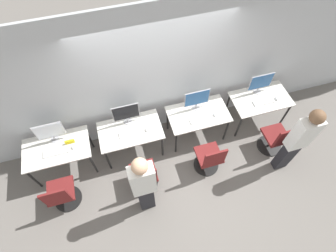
# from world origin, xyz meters

# --- Properties ---
(ground_plane) EXTENTS (20.00, 20.00, 0.00)m
(ground_plane) POSITION_xyz_m (0.00, 0.00, 0.00)
(ground_plane) COLOR slate
(wall_back) EXTENTS (12.00, 0.05, 2.80)m
(wall_back) POSITION_xyz_m (0.00, 0.80, 1.40)
(wall_back) COLOR #B7BCC1
(wall_back) RESTS_ON ground_plane
(desk_far_left) EXTENTS (1.14, 0.67, 0.71)m
(desk_far_left) POSITION_xyz_m (-1.96, 0.34, 0.63)
(desk_far_left) COLOR silver
(desk_far_left) RESTS_ON ground_plane
(monitor_far_left) EXTENTS (0.48, 0.15, 0.46)m
(monitor_far_left) POSITION_xyz_m (-1.96, 0.51, 0.97)
(monitor_far_left) COLOR #B2B2B7
(monitor_far_left) RESTS_ON desk_far_left
(keyboard_far_left) EXTENTS (0.43, 0.14, 0.02)m
(keyboard_far_left) POSITION_xyz_m (-1.96, 0.25, 0.72)
(keyboard_far_left) COLOR silver
(keyboard_far_left) RESTS_ON desk_far_left
(mouse_far_left) EXTENTS (0.06, 0.09, 0.03)m
(mouse_far_left) POSITION_xyz_m (-1.67, 0.26, 0.73)
(mouse_far_left) COLOR silver
(mouse_far_left) RESTS_ON desk_far_left
(office_chair_far_left) EXTENTS (0.48, 0.48, 0.90)m
(office_chair_far_left) POSITION_xyz_m (-2.01, -0.39, 0.37)
(office_chair_far_left) COLOR black
(office_chair_far_left) RESTS_ON ground_plane
(desk_left) EXTENTS (1.14, 0.67, 0.71)m
(desk_left) POSITION_xyz_m (-0.65, 0.34, 0.63)
(desk_left) COLOR silver
(desk_left) RESTS_ON ground_plane
(monitor_left) EXTENTS (0.48, 0.15, 0.46)m
(monitor_left) POSITION_xyz_m (-0.65, 0.53, 0.97)
(monitor_left) COLOR #B2B2B7
(monitor_left) RESTS_ON desk_left
(keyboard_left) EXTENTS (0.43, 0.14, 0.02)m
(keyboard_left) POSITION_xyz_m (-0.65, 0.27, 0.72)
(keyboard_left) COLOR silver
(keyboard_left) RESTS_ON desk_left
(mouse_left) EXTENTS (0.06, 0.09, 0.03)m
(mouse_left) POSITION_xyz_m (-0.37, 0.25, 0.73)
(mouse_left) COLOR silver
(mouse_left) RESTS_ON desk_left
(office_chair_left) EXTENTS (0.48, 0.48, 0.90)m
(office_chair_left) POSITION_xyz_m (-0.60, -0.46, 0.37)
(office_chair_left) COLOR black
(office_chair_left) RESTS_ON ground_plane
(person_left) EXTENTS (0.36, 0.23, 1.73)m
(person_left) POSITION_xyz_m (-0.66, -0.83, 0.96)
(person_left) COLOR #232328
(person_left) RESTS_ON ground_plane
(desk_right) EXTENTS (1.14, 0.67, 0.71)m
(desk_right) POSITION_xyz_m (0.65, 0.34, 0.63)
(desk_right) COLOR silver
(desk_right) RESTS_ON ground_plane
(monitor_right) EXTENTS (0.48, 0.15, 0.46)m
(monitor_right) POSITION_xyz_m (0.65, 0.48, 0.97)
(monitor_right) COLOR #B2B2B7
(monitor_right) RESTS_ON desk_right
(keyboard_right) EXTENTS (0.43, 0.14, 0.02)m
(keyboard_right) POSITION_xyz_m (0.65, 0.20, 0.72)
(keyboard_right) COLOR silver
(keyboard_right) RESTS_ON desk_right
(mouse_right) EXTENTS (0.06, 0.09, 0.03)m
(mouse_right) POSITION_xyz_m (0.93, 0.22, 0.73)
(mouse_right) COLOR silver
(mouse_right) RESTS_ON desk_right
(office_chair_right) EXTENTS (0.48, 0.48, 0.90)m
(office_chair_right) POSITION_xyz_m (0.61, -0.46, 0.37)
(office_chair_right) COLOR black
(office_chair_right) RESTS_ON ground_plane
(desk_far_right) EXTENTS (1.14, 0.67, 0.71)m
(desk_far_right) POSITION_xyz_m (1.96, 0.34, 0.63)
(desk_far_right) COLOR silver
(desk_far_right) RESTS_ON ground_plane
(monitor_far_right) EXTENTS (0.48, 0.15, 0.46)m
(monitor_far_right) POSITION_xyz_m (1.96, 0.52, 0.97)
(monitor_far_right) COLOR #B2B2B7
(monitor_far_right) RESTS_ON desk_far_right
(keyboard_far_right) EXTENTS (0.43, 0.14, 0.02)m
(keyboard_far_right) POSITION_xyz_m (1.96, 0.24, 0.72)
(keyboard_far_right) COLOR silver
(keyboard_far_right) RESTS_ON desk_far_right
(mouse_far_right) EXTENTS (0.06, 0.09, 0.03)m
(mouse_far_right) POSITION_xyz_m (2.23, 0.23, 0.73)
(mouse_far_right) COLOR silver
(mouse_far_right) RESTS_ON desk_far_right
(office_chair_far_right) EXTENTS (0.48, 0.48, 0.90)m
(office_chair_far_right) POSITION_xyz_m (1.99, -0.42, 0.37)
(office_chair_far_right) COLOR black
(office_chair_far_right) RESTS_ON ground_plane
(person_far_right) EXTENTS (0.36, 0.23, 1.73)m
(person_far_right) POSITION_xyz_m (1.97, -0.79, 0.95)
(person_far_right) COLOR #232328
(person_far_right) RESTS_ON ground_plane
(placard_far_left) EXTENTS (0.16, 0.03, 0.08)m
(placard_far_left) POSITION_xyz_m (-1.70, 0.37, 0.75)
(placard_far_left) COLOR yellow
(placard_far_left) RESTS_ON desk_far_left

